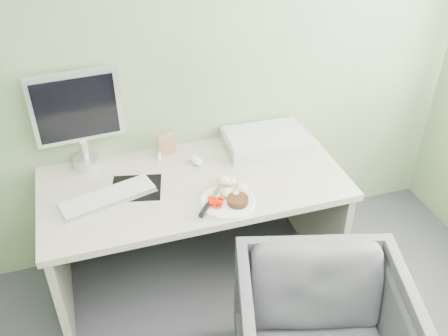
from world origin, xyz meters
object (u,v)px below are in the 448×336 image
object	(u,v)px
desk	(195,207)
monitor	(78,116)
plate	(227,202)
scanner	(266,141)

from	to	relation	value
desk	monitor	distance (m)	0.79
desk	monitor	size ratio (longest dim) A/B	2.91
plate	scanner	world-z (taller)	scanner
desk	scanner	distance (m)	0.57
plate	monitor	bearing A→B (deg)	139.49
desk	scanner	xyz separation A→B (m)	(0.48, 0.20, 0.22)
plate	scanner	xyz separation A→B (m)	(0.37, 0.43, 0.03)
monitor	scanner	bearing A→B (deg)	-9.98
desk	monitor	world-z (taller)	monitor
desk	scanner	world-z (taller)	scanner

